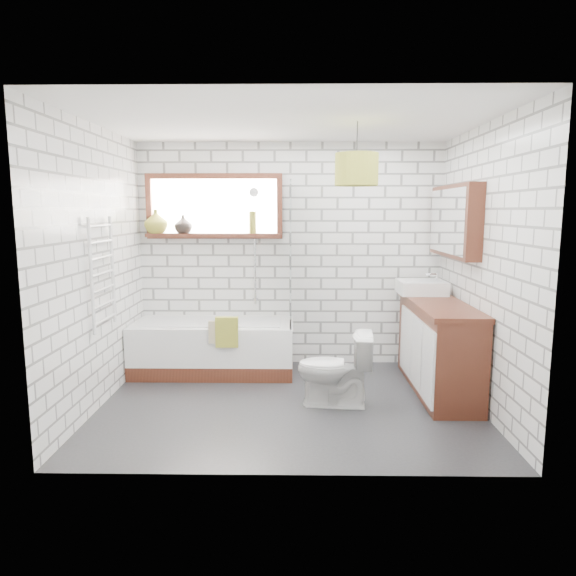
{
  "coord_description": "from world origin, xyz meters",
  "views": [
    {
      "loc": [
        0.06,
        -4.51,
        1.75
      ],
      "look_at": [
        -0.01,
        0.25,
        1.03
      ],
      "focal_mm": 32.0,
      "sensor_mm": 36.0,
      "label": 1
    }
  ],
  "objects_px": {
    "basin": "(421,287)",
    "toilet": "(334,369)",
    "vanity": "(438,347)",
    "bathtub": "(214,347)",
    "pendant": "(357,170)"
  },
  "relations": [
    {
      "from": "basin",
      "to": "toilet",
      "type": "bearing_deg",
      "value": -137.06
    },
    {
      "from": "vanity",
      "to": "bathtub",
      "type": "bearing_deg",
      "value": 166.5
    },
    {
      "from": "bathtub",
      "to": "vanity",
      "type": "bearing_deg",
      "value": -13.5
    },
    {
      "from": "vanity",
      "to": "toilet",
      "type": "xyz_separation_m",
      "value": [
        -1.04,
        -0.41,
        -0.1
      ]
    },
    {
      "from": "basin",
      "to": "toilet",
      "type": "relative_size",
      "value": 0.71
    },
    {
      "from": "vanity",
      "to": "basin",
      "type": "xyz_separation_m",
      "value": [
        -0.06,
        0.5,
        0.51
      ]
    },
    {
      "from": "bathtub",
      "to": "pendant",
      "type": "distance_m",
      "value": 2.48
    },
    {
      "from": "bathtub",
      "to": "pendant",
      "type": "bearing_deg",
      "value": -33.31
    },
    {
      "from": "basin",
      "to": "pendant",
      "type": "bearing_deg",
      "value": -132.68
    },
    {
      "from": "toilet",
      "to": "pendant",
      "type": "bearing_deg",
      "value": 105.7
    },
    {
      "from": "bathtub",
      "to": "toilet",
      "type": "xyz_separation_m",
      "value": [
        1.24,
        -0.96,
        0.06
      ]
    },
    {
      "from": "basin",
      "to": "bathtub",
      "type": "bearing_deg",
      "value": 178.77
    },
    {
      "from": "vanity",
      "to": "pendant",
      "type": "xyz_separation_m",
      "value": [
        -0.87,
        -0.38,
        1.66
      ]
    },
    {
      "from": "basin",
      "to": "toilet",
      "type": "xyz_separation_m",
      "value": [
        -0.98,
        -0.91,
        -0.61
      ]
    },
    {
      "from": "bathtub",
      "to": "basin",
      "type": "bearing_deg",
      "value": -1.23
    }
  ]
}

